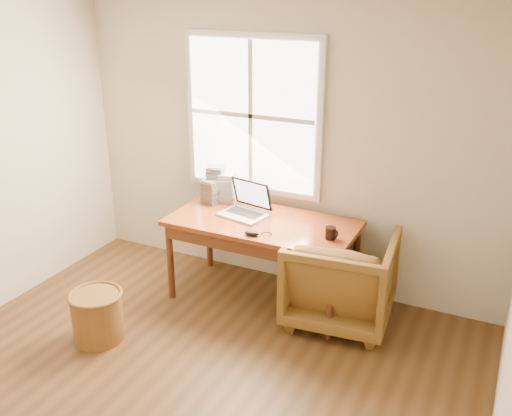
{
  "coord_description": "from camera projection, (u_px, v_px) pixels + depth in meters",
  "views": [
    {
      "loc": [
        1.9,
        -2.25,
        2.64
      ],
      "look_at": [
        0.01,
        1.65,
        0.92
      ],
      "focal_mm": 40.0,
      "sensor_mm": 36.0,
      "label": 1
    }
  ],
  "objects": [
    {
      "name": "room_shell",
      "position": [
        139.0,
        229.0,
        3.29
      ],
      "size": [
        4.04,
        4.54,
        2.64
      ],
      "color": "brown",
      "rests_on": "ground"
    },
    {
      "name": "desk",
      "position": [
        263.0,
        223.0,
        4.87
      ],
      "size": [
        1.6,
        0.8,
        0.04
      ],
      "primitive_type": "cube",
      "color": "brown",
      "rests_on": "room_shell"
    },
    {
      "name": "armchair",
      "position": [
        341.0,
        277.0,
        4.67
      ],
      "size": [
        0.91,
        0.93,
        0.78
      ],
      "primitive_type": "imported",
      "rotation": [
        0.0,
        0.0,
        3.24
      ],
      "color": "brown",
      "rests_on": "room_shell"
    },
    {
      "name": "wicker_stool",
      "position": [
        98.0,
        317.0,
        4.48
      ],
      "size": [
        0.52,
        0.52,
        0.39
      ],
      "primitive_type": "cylinder",
      "rotation": [
        0.0,
        0.0,
        0.43
      ],
      "color": "brown",
      "rests_on": "room_shell"
    },
    {
      "name": "laptop",
      "position": [
        243.0,
        201.0,
        4.9
      ],
      "size": [
        0.44,
        0.46,
        0.28
      ],
      "primitive_type": null,
      "rotation": [
        0.0,
        0.0,
        -0.2
      ],
      "color": "#B9BBC1",
      "rests_on": "desk"
    },
    {
      "name": "mouse",
      "position": [
        252.0,
        233.0,
        4.57
      ],
      "size": [
        0.13,
        0.09,
        0.04
      ],
      "primitive_type": "ellipsoid",
      "rotation": [
        0.0,
        0.0,
        0.12
      ],
      "color": "black",
      "rests_on": "desk"
    },
    {
      "name": "coffee_mug",
      "position": [
        330.0,
        233.0,
        4.5
      ],
      "size": [
        0.11,
        0.11,
        0.1
      ],
      "primitive_type": "cylinder",
      "rotation": [
        0.0,
        0.0,
        -0.38
      ],
      "color": "black",
      "rests_on": "desk"
    },
    {
      "name": "cd_stack_a",
      "position": [
        227.0,
        188.0,
        5.23
      ],
      "size": [
        0.16,
        0.15,
        0.27
      ],
      "primitive_type": "cube",
      "rotation": [
        0.0,
        0.0,
        0.21
      ],
      "color": "silver",
      "rests_on": "desk"
    },
    {
      "name": "cd_stack_b",
      "position": [
        211.0,
        192.0,
        5.21
      ],
      "size": [
        0.16,
        0.15,
        0.22
      ],
      "primitive_type": "cube",
      "rotation": [
        0.0,
        0.0,
        -0.19
      ],
      "color": "#28272D",
      "rests_on": "desk"
    },
    {
      "name": "cd_stack_c",
      "position": [
        216.0,
        183.0,
        5.26
      ],
      "size": [
        0.18,
        0.16,
        0.33
      ],
      "primitive_type": "cube",
      "rotation": [
        0.0,
        0.0,
        0.24
      ],
      "color": "#9EA1AC",
      "rests_on": "desk"
    },
    {
      "name": "cd_stack_d",
      "position": [
        228.0,
        192.0,
        5.28
      ],
      "size": [
        0.15,
        0.13,
        0.16
      ],
      "primitive_type": "cube",
      "rotation": [
        0.0,
        0.0,
        -0.18
      ],
      "color": "silver",
      "rests_on": "desk"
    }
  ]
}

